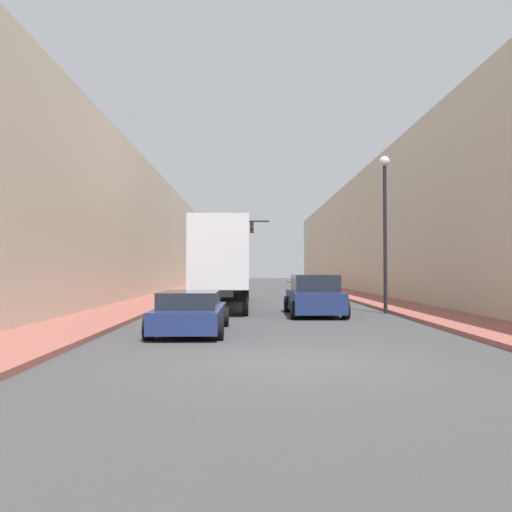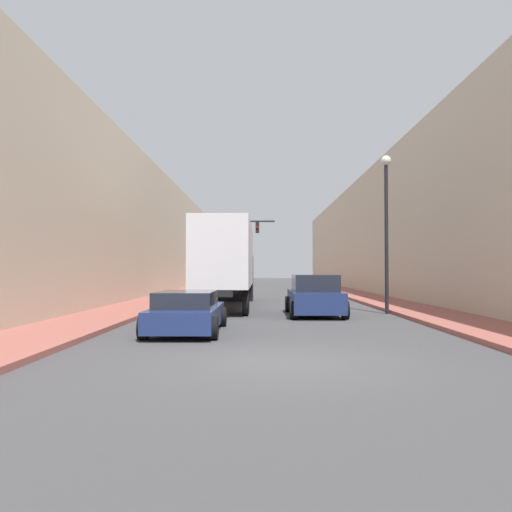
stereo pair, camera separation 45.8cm
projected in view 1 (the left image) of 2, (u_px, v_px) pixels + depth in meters
ground_plane at (294, 362)px, 10.21m from camera, size 200.00×200.00×0.00m
sidewalk_right at (341, 292)px, 40.28m from camera, size 2.79×80.00×0.15m
sidewalk_left at (180, 292)px, 40.11m from camera, size 2.79×80.00×0.15m
building_right at (395, 233)px, 40.47m from camera, size 6.00×80.00×9.71m
building_left at (125, 235)px, 40.18m from camera, size 6.00×80.00×9.38m
semi_truck at (225, 262)px, 25.62m from camera, size 2.43×12.97×4.10m
sedan_car at (191, 312)px, 15.00m from camera, size 2.14×4.52×1.25m
suv_car at (314, 296)px, 20.69m from camera, size 2.24×4.60×1.69m
traffic_signal_gantry at (219, 239)px, 40.60m from camera, size 5.77×0.35×6.14m
street_lamp at (385, 212)px, 21.62m from camera, size 0.44×0.44×6.83m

